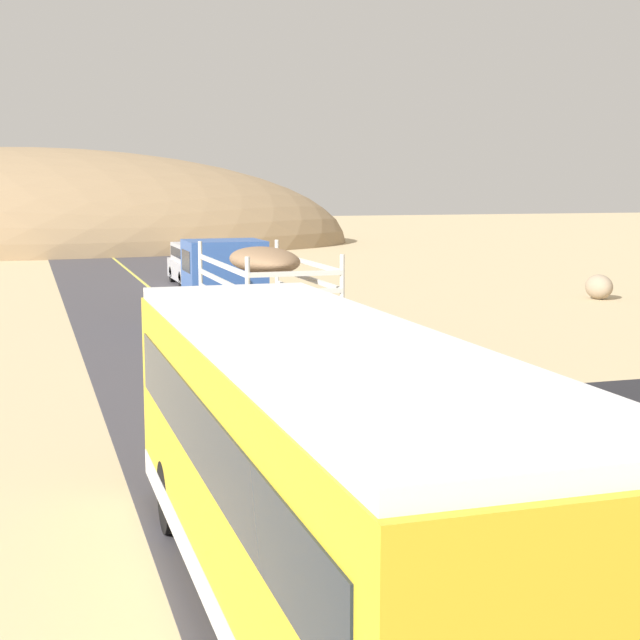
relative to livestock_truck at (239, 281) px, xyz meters
The scene contains 8 objects.
ground_plane 16.86m from the livestock_truck, 92.85° to the right, with size 240.00×240.00×0.00m, color #CCB284.
road_surface 16.86m from the livestock_truck, 92.85° to the right, with size 8.00×120.00×0.02m, color #423F44.
road_centre_line 16.86m from the livestock_truck, 92.85° to the right, with size 0.16×117.60×0.00m, color #D8CC4C.
livestock_truck is the anchor object (origin of this frame).
bus 19.33m from the livestock_truck, 99.97° to the right, with size 2.54×10.00×3.21m.
car_far 15.92m from the livestock_truck, 84.94° to the left, with size 1.90×4.62×1.93m.
boulder_near_shoulder 17.31m from the livestock_truck, 18.16° to the left, with size 1.01×1.34×1.03m, color gray.
distant_hill 46.67m from the livestock_truck, 97.49° to the left, with size 50.02×26.62×14.81m, color #997C5A.
Camera 1 is at (-5.41, -11.53, 4.77)m, focal length 53.13 mm.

